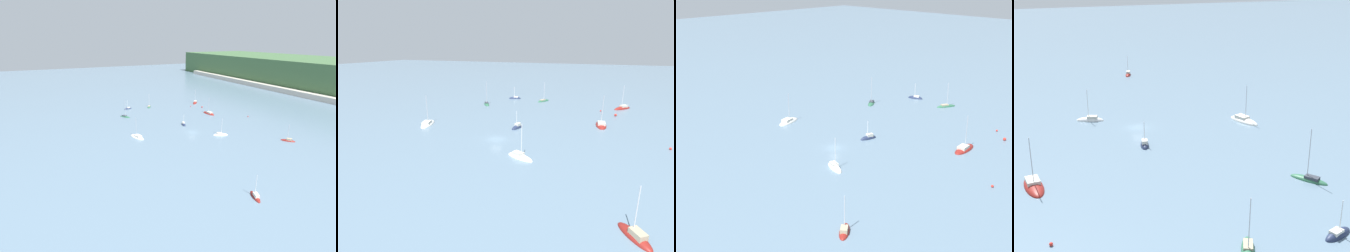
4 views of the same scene
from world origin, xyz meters
The scene contains 14 objects.
ground_plane centered at (0.00, 0.00, 0.00)m, with size 600.00×600.00×0.00m, color slate.
sailboat_0 centered at (-4.32, -23.95, 0.09)m, with size 8.68×5.23×9.40m.
sailboat_1 centered at (-50.18, -0.45, 0.08)m, with size 6.65×4.56×8.44m.
sailboat_2 centered at (50.11, -10.62, 0.14)m, with size 5.65×3.33×6.93m.
sailboat_3 centered at (8.41, 9.01, 0.10)m, with size 4.14×6.62×8.27m.
sailboat_4 centered at (-47.12, 29.94, 0.12)m, with size 7.27×6.74×9.50m.
sailboat_5 centered at (25.63, 29.50, 0.13)m, with size 5.42×4.83×7.46m.
sailboat_6 centered at (-10.89, 1.64, 0.12)m, with size 4.98×2.69×5.84m.
sailboat_7 centered at (-51.19, -13.41, 0.07)m, with size 3.23×5.33×6.01m.
sailboat_8 centered at (-22.06, 23.62, 0.11)m, with size 8.80×3.87×9.58m.
sailboat_9 centered at (-35.66, -19.75, 0.10)m, with size 6.52×5.08×9.67m.
mooring_buoy_0 centered at (-40.19, 22.71, 0.26)m, with size 0.51×0.51×0.51m.
mooring_buoy_1 centered at (-8.12, 38.86, 0.28)m, with size 0.55×0.55×0.55m.
mooring_buoy_2 centered at (-35.14, 27.59, 0.40)m, with size 0.80×0.80×0.80m.
Camera 1 is at (93.17, -56.27, 38.95)m, focal length 28.00 mm.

